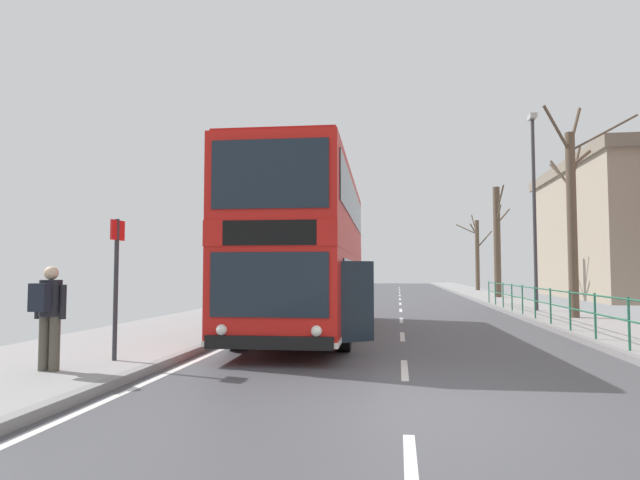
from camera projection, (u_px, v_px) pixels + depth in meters
name	position (u px, v px, depth m)	size (l,w,h in m)	color
ground	(351.00, 402.00, 6.93)	(15.80, 140.00, 0.20)	#49494E
double_decker_bus_main	(309.00, 250.00, 14.94)	(3.40, 10.90, 4.39)	red
pedestrian_railing_far_kerb	(560.00, 302.00, 15.31)	(0.05, 24.23, 1.07)	#236B4C
pedestrian_with_backpack	(49.00, 309.00, 8.54)	(0.54, 0.53, 1.66)	#4C473D
bus_stop_sign_near	(116.00, 272.00, 9.62)	(0.08, 0.44, 2.52)	#2D2D33
street_lamp_far_side	(534.00, 196.00, 21.93)	(0.28, 0.60, 8.03)	#38383D
bare_tree_far_00	(497.00, 240.00, 33.12)	(1.32, 2.48, 6.80)	brown
bare_tree_far_01	(477.00, 252.00, 45.14)	(2.88, 2.38, 6.46)	brown
bare_tree_far_02	(572.00, 213.00, 18.61)	(3.12, 2.08, 7.54)	brown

